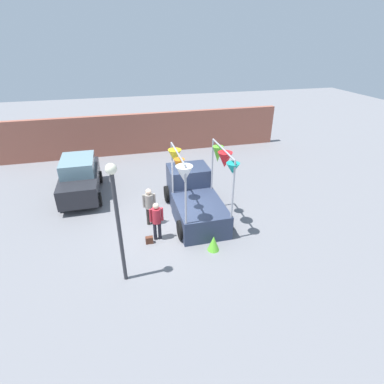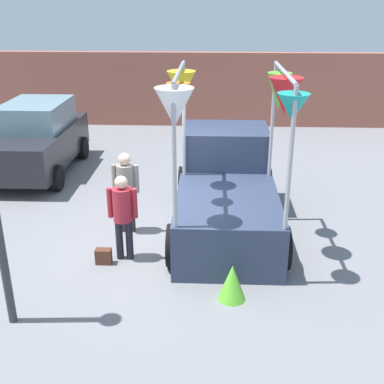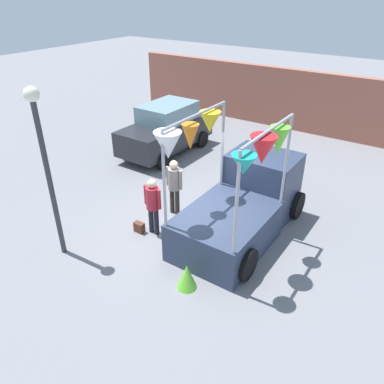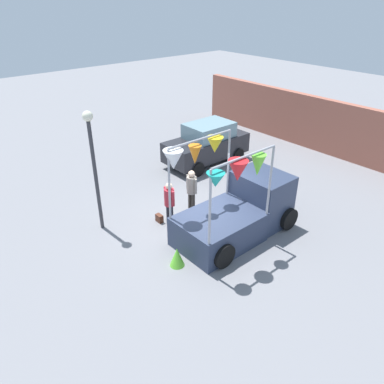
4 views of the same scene
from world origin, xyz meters
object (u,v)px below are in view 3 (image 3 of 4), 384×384
(vendor_truck, at_px, (245,199))
(person_customer, at_px, (153,202))
(street_lamp, at_px, (44,153))
(person_vendor, at_px, (174,182))
(parked_car, at_px, (166,129))
(handbag, at_px, (139,227))
(folded_kite_bundle_lime, at_px, (187,276))

(vendor_truck, bearing_deg, person_customer, -140.77)
(vendor_truck, relative_size, street_lamp, 1.04)
(person_vendor, distance_m, street_lamp, 3.60)
(street_lamp, bearing_deg, parked_car, 105.18)
(handbag, xyz_separation_m, street_lamp, (-0.98, -1.68, 2.49))
(parked_car, distance_m, handbag, 5.49)
(person_customer, bearing_deg, folded_kite_bundle_lime, -32.03)
(handbag, relative_size, street_lamp, 0.07)
(handbag, height_order, street_lamp, street_lamp)
(person_customer, bearing_deg, person_vendor, 96.96)
(vendor_truck, height_order, person_vendor, vendor_truck)
(vendor_truck, height_order, parked_car, vendor_truck)
(vendor_truck, relative_size, handbag, 15.00)
(parked_car, relative_size, person_vendor, 2.42)
(handbag, bearing_deg, vendor_truck, 37.86)
(street_lamp, bearing_deg, handbag, 59.77)
(person_customer, bearing_deg, street_lamp, -125.25)
(person_customer, distance_m, folded_kite_bundle_lime, 2.32)
(street_lamp, bearing_deg, folded_kite_bundle_lime, 12.31)
(person_customer, distance_m, handbag, 0.91)
(parked_car, relative_size, street_lamp, 0.99)
(person_customer, xyz_separation_m, street_lamp, (-1.33, -1.88, 1.68))
(vendor_truck, xyz_separation_m, handbag, (-2.19, -1.70, -0.78))
(person_customer, distance_m, person_vendor, 1.10)
(parked_car, xyz_separation_m, handbag, (2.72, -4.70, -0.80))
(person_vendor, bearing_deg, handbag, -99.56)
(parked_car, xyz_separation_m, person_vendor, (2.93, -3.42, 0.05))
(vendor_truck, relative_size, parked_car, 1.05)
(street_lamp, bearing_deg, vendor_truck, 46.88)
(vendor_truck, xyz_separation_m, folded_kite_bundle_lime, (0.05, -2.69, -0.62))
(person_vendor, distance_m, handbag, 1.56)
(vendor_truck, xyz_separation_m, person_vendor, (-1.97, -0.42, 0.08))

